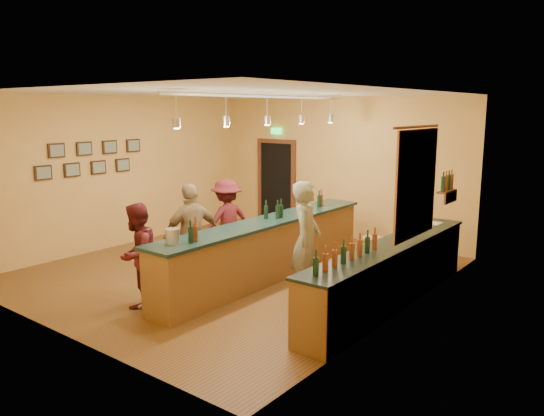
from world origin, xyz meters
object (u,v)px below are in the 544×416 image
Objects in this scene: back_counter at (390,273)px; tasting_bar at (267,245)px; bartender at (306,241)px; bar_stool at (373,246)px; customer_c at (227,221)px; customer_a at (137,255)px; customer_b at (192,236)px.

tasting_bar is at bearing -175.34° from back_counter.
back_counter is 2.45× the size of bartender.
bartender reaches higher than bar_stool.
tasting_bar is 6.52× the size of bar_stool.
customer_a is at bearing 26.65° from customer_c.
customer_c is at bearing -167.14° from bar_stool.
back_counter is 1.08m from bar_stool.
bartender is 2.45m from customer_c.
tasting_bar is at bearing 139.29° from customer_a.
tasting_bar is 3.14× the size of customer_c.
bartender is 1.14× the size of customer_c.
customer_b is at bearing -156.94° from back_counter.
bartender reaches higher than customer_c.
customer_b reaches higher than bar_stool.
customer_b is at bearing -124.17° from tasting_bar.
bartender reaches higher than customer_a.
tasting_bar is 2.92× the size of customer_b.
tasting_bar is (-2.22, -0.18, 0.12)m from back_counter.
bartender is at bearing -108.56° from bar_stool.
bartender reaches higher than back_counter.
back_counter reaches higher than bar_stool.
back_counter is 3.81m from customer_a.
customer_c is 2.07× the size of bar_stool.
customer_c is (-2.34, 0.72, -0.12)m from bartender.
customer_a is at bearing -125.40° from bar_stool.
bartender is 2.37× the size of bar_stool.
back_counter is at bearing 131.60° from customer_b.
bartender is at bearing 87.69° from customer_c.
customer_c reaches higher than bar_stool.
bartender is 2.57m from customer_a.
customer_c is at bearing -140.74° from customer_b.
back_counter is at bearing -49.24° from bar_stool.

